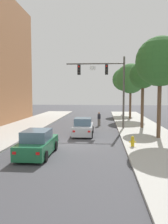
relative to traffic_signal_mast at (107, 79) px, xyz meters
name	(u,v)px	position (x,y,z in m)	size (l,w,h in m)	color
ground_plane	(70,144)	(-2.88, -7.50, -5.32)	(120.00, 120.00, 0.00)	#424247
sidewalk_right	(158,145)	(3.62, -7.50, -5.25)	(5.00, 60.00, 0.15)	#B2AFA8
traffic_signal_mast	(107,79)	(0.00, 0.00, 0.00)	(6.16, 0.38, 7.50)	#514C47
car_lead_silver	(83,127)	(-2.23, -3.62, -4.60)	(1.90, 4.27, 1.60)	#B7B7BC
car_following_green	(37,144)	(-4.40, -10.78, -4.60)	(1.85, 4.25, 1.60)	#1E663D
pedestrian_crossing_road	(99,118)	(-0.91, 2.38, -4.41)	(0.36, 0.22, 1.64)	brown
fire_hydrant	(133,141)	(1.66, -8.42, -4.82)	(0.48, 0.24, 0.72)	gold
street_tree_nearest	(160,62)	(4.18, -5.09, 1.05)	(4.02, 4.02, 8.26)	brown
street_tree_second	(143,75)	(3.74, 0.50, 0.40)	(2.86, 2.86, 7.07)	brown
street_tree_third	(131,79)	(3.50, 9.60, 0.66)	(4.33, 4.33, 8.02)	brown
street_tree_farthest	(124,80)	(3.13, 16.89, 0.97)	(4.03, 4.03, 8.19)	brown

